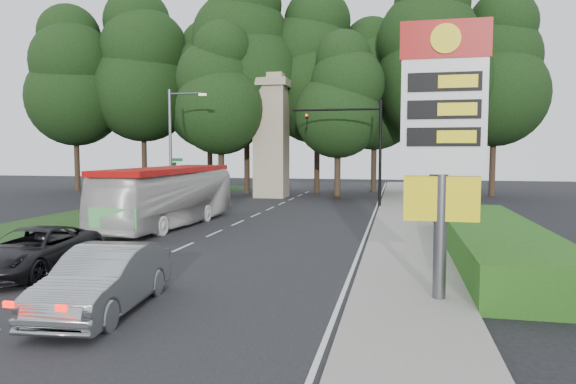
% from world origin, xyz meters
% --- Properties ---
extents(ground, '(120.00, 120.00, 0.00)m').
position_xyz_m(ground, '(0.00, 0.00, 0.00)').
color(ground, black).
rests_on(ground, ground).
extents(road_surface, '(14.00, 80.00, 0.02)m').
position_xyz_m(road_surface, '(0.00, 12.00, 0.01)').
color(road_surface, black).
rests_on(road_surface, ground).
extents(sidewalk_right, '(3.00, 80.00, 0.12)m').
position_xyz_m(sidewalk_right, '(8.50, 12.00, 0.06)').
color(sidewalk_right, gray).
rests_on(sidewalk_right, ground).
extents(grass_verge_left, '(5.00, 50.00, 0.02)m').
position_xyz_m(grass_verge_left, '(-9.50, 18.00, 0.01)').
color(grass_verge_left, '#193814').
rests_on(grass_verge_left, ground).
extents(hedge, '(3.00, 14.00, 1.20)m').
position_xyz_m(hedge, '(11.50, 8.00, 0.60)').
color(hedge, '#235316').
rests_on(hedge, ground).
extents(gas_station_pylon, '(2.10, 0.45, 6.85)m').
position_xyz_m(gas_station_pylon, '(9.20, 1.99, 4.45)').
color(gas_station_pylon, '#59595E').
rests_on(gas_station_pylon, ground).
extents(traffic_signal_mast, '(6.10, 0.35, 7.20)m').
position_xyz_m(traffic_signal_mast, '(5.68, 24.00, 4.67)').
color(traffic_signal_mast, black).
rests_on(traffic_signal_mast, ground).
extents(streetlight_signs, '(2.75, 0.98, 8.00)m').
position_xyz_m(streetlight_signs, '(-6.99, 22.01, 4.44)').
color(streetlight_signs, '#59595E').
rests_on(streetlight_signs, ground).
extents(monument, '(3.00, 3.00, 10.05)m').
position_xyz_m(monument, '(-2.00, 30.00, 5.10)').
color(monument, tan).
rests_on(monument, ground).
extents(tree_far_west, '(8.96, 8.96, 17.60)m').
position_xyz_m(tree_far_west, '(-22.00, 33.00, 10.68)').
color(tree_far_west, '#2D2116').
rests_on(tree_far_west, ground).
extents(tree_west_mid, '(9.80, 9.80, 19.25)m').
position_xyz_m(tree_west_mid, '(-16.00, 35.00, 11.69)').
color(tree_west_mid, '#2D2116').
rests_on(tree_west_mid, ground).
extents(tree_west_near, '(8.40, 8.40, 16.50)m').
position_xyz_m(tree_west_near, '(-10.00, 37.00, 10.02)').
color(tree_west_near, '#2D2116').
rests_on(tree_west_near, ground).
extents(tree_center_left, '(10.08, 10.08, 19.80)m').
position_xyz_m(tree_center_left, '(-5.00, 33.00, 12.02)').
color(tree_center_left, '#2D2116').
rests_on(tree_center_left, ground).
extents(tree_center_right, '(9.24, 9.24, 18.15)m').
position_xyz_m(tree_center_right, '(1.00, 35.00, 11.02)').
color(tree_center_right, '#2D2116').
rests_on(tree_center_right, ground).
extents(tree_east_near, '(8.12, 8.12, 15.95)m').
position_xyz_m(tree_east_near, '(6.00, 37.00, 9.68)').
color(tree_east_near, '#2D2116').
rests_on(tree_east_near, ground).
extents(tree_east_mid, '(9.52, 9.52, 18.70)m').
position_xyz_m(tree_east_mid, '(11.00, 33.00, 11.35)').
color(tree_east_mid, '#2D2116').
rests_on(tree_east_mid, ground).
extents(tree_far_east, '(8.68, 8.68, 17.05)m').
position_xyz_m(tree_far_east, '(16.00, 35.00, 10.35)').
color(tree_far_east, '#2D2116').
rests_on(tree_far_east, ground).
extents(tree_monument_left, '(7.28, 7.28, 14.30)m').
position_xyz_m(tree_monument_left, '(-6.00, 29.00, 8.68)').
color(tree_monument_left, '#2D2116').
rests_on(tree_monument_left, ground).
extents(tree_monument_right, '(6.72, 6.72, 13.20)m').
position_xyz_m(tree_monument_right, '(3.50, 29.50, 8.01)').
color(tree_monument_right, '#2D2116').
rests_on(tree_monument_right, ground).
extents(transit_bus, '(3.00, 10.76, 2.97)m').
position_xyz_m(transit_bus, '(-3.05, 12.78, 1.48)').
color(transit_bus, silver).
rests_on(transit_bus, ground).
extents(sedan_silver, '(2.10, 4.79, 1.53)m').
position_xyz_m(sedan_silver, '(1.50, -0.40, 0.77)').
color(sedan_silver, '#989B9F').
rests_on(sedan_silver, ground).
extents(suv_charcoal, '(2.74, 5.22, 1.40)m').
position_xyz_m(suv_charcoal, '(-2.80, 2.61, 0.70)').
color(suv_charcoal, black).
rests_on(suv_charcoal, ground).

